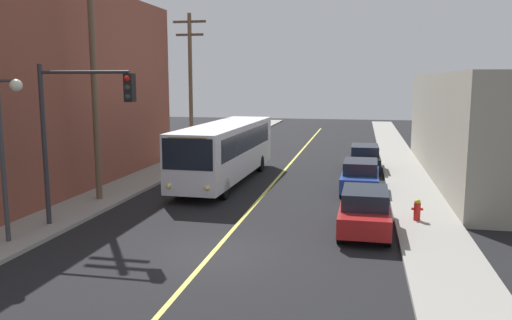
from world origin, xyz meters
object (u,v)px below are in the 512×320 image
Objects in this scene: city_bus at (226,149)px; fire_hydrant at (417,209)px; street_lamp_left at (7,136)px; parked_car_black at (364,158)px; utility_pole_near at (93,65)px; parked_car_blue at (360,176)px; traffic_signal_left_corner at (80,115)px; parked_car_red at (365,210)px; utility_pole_mid at (190,78)px.

city_bus is 14.54× the size of fire_hydrant.
street_lamp_left reaches higher than city_bus.
parked_car_black is 0.40× the size of utility_pole_near.
parked_car_blue is at bearing -11.17° from city_bus.
city_bus is 2.04× the size of traffic_signal_left_corner.
city_bus reaches higher than parked_car_red.
parked_car_blue is 0.40× the size of utility_pole_near.
parked_car_red reaches higher than fire_hydrant.
city_bus is 7.49m from parked_car_blue.
parked_car_blue and parked_car_black have the same top height.
parked_car_black is 0.44× the size of utility_pole_mid.
parked_car_red is 0.40× the size of utility_pole_near.
traffic_signal_left_corner is at bearing -124.37° from parked_car_black.
utility_pole_mid is at bearing 96.42° from traffic_signal_left_corner.
parked_car_red is 5.27× the size of fire_hydrant.
traffic_signal_left_corner reaches higher than fire_hydrant.
parked_car_blue is 0.44× the size of utility_pole_mid.
utility_pole_mid is (-12.35, 16.96, 4.86)m from parked_car_red.
parked_car_blue is 5.84m from fire_hydrant.
utility_pole_mid reaches higher than parked_car_black.
traffic_signal_left_corner is at bearing -83.58° from utility_pole_mid.
parked_car_black is at bearing 55.63° from traffic_signal_left_corner.
city_bus is at bearing 168.83° from parked_car_blue.
city_bus reaches higher than fire_hydrant.
utility_pole_near reaches higher than traffic_signal_left_corner.
utility_pole_near is 15.12m from fire_hydrant.
utility_pole_mid is at bearing 119.62° from city_bus.
utility_pole_near is 14.46m from utility_pole_mid.
parked_car_blue is 5.28× the size of fire_hydrant.
parked_car_black is at bearing 99.58° from fire_hydrant.
traffic_signal_left_corner is 2.67m from street_lamp_left.
utility_pole_mid reaches higher than fire_hydrant.
city_bus is at bearing 71.27° from street_lamp_left.
utility_pole_mid reaches higher than street_lamp_left.
utility_pole_near is 2.02× the size of street_lamp_left.
parked_car_red is 0.44× the size of utility_pole_mid.
city_bus is 13.18m from street_lamp_left.
utility_pole_mid is (-12.16, 10.02, 4.86)m from parked_car_blue.
traffic_signal_left_corner is 1.09× the size of street_lamp_left.
utility_pole_mid is 21.69m from fire_hydrant.
street_lamp_left is (-4.19, -12.35, 1.92)m from city_bus.
parked_car_blue is (-0.19, 6.94, 0.00)m from parked_car_red.
city_bus is at bearing 144.21° from fire_hydrant.
traffic_signal_left_corner is at bearing -105.27° from city_bus.
parked_car_blue is 0.81× the size of street_lamp_left.
fire_hydrant is (1.98, -11.72, -0.26)m from parked_car_black.
utility_pole_mid is 12.03× the size of fire_hydrant.
parked_car_black is at bearing 33.03° from city_bus.
street_lamp_left is at bearing -87.14° from utility_pole_near.
city_bus is 2.76× the size of parked_car_black.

